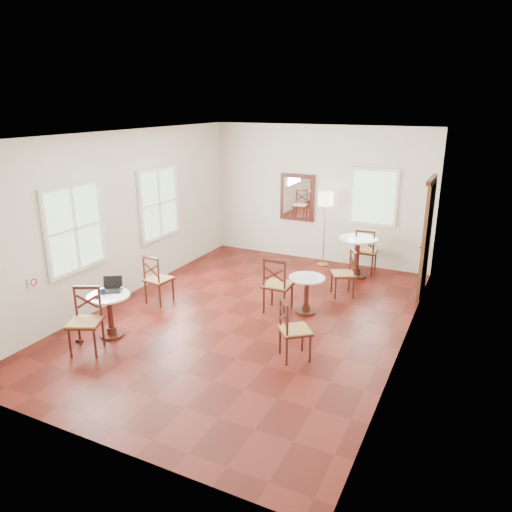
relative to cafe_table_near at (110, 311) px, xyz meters
The scene contains 17 objects.
ground 2.25m from the cafe_table_near, 43.42° to the left, with size 7.00×7.00×0.00m, color #58150F.
room_shell 2.78m from the cafe_table_near, 49.24° to the left, with size 5.02×7.02×3.01m.
cafe_table_near is the anchor object (origin of this frame).
cafe_table_mid 3.21m from the cafe_table_near, 41.51° to the left, with size 0.61×0.61×0.65m.
cafe_table_back 5.07m from the cafe_table_near, 57.63° to the left, with size 0.78×0.78×0.83m.
chair_near_a 1.38m from the cafe_table_near, 95.43° to the left, with size 0.46×0.46×0.91m.
chair_near_b 0.51m from the cafe_table_near, 88.96° to the right, with size 0.58×0.58×0.95m.
chair_mid_a 2.76m from the cafe_table_near, 45.13° to the left, with size 0.47×0.47×0.99m.
chair_mid_b 2.84m from the cafe_table_near, 11.97° to the left, with size 0.58×0.58×0.89m.
chair_back_a 5.38m from the cafe_table_near, 58.42° to the left, with size 0.46×0.46×0.97m.
chair_back_b 4.20m from the cafe_table_near, 48.74° to the left, with size 0.55×0.55×0.88m.
floor_lamp 5.12m from the cafe_table_near, 68.14° to the left, with size 0.32×0.32×1.63m.
laptop 0.37m from the cafe_table_near, 112.05° to the left, with size 0.37×0.35×0.21m.
mouse 0.34m from the cafe_table_near, 109.24° to the right, with size 0.10×0.06×0.04m, color black.
navy_mug 0.32m from the cafe_table_near, behind, with size 0.12×0.08×0.09m.
water_glass 0.38m from the cafe_table_near, 36.17° to the left, with size 0.07×0.07×0.11m, color white.
power_adapter 0.63m from the cafe_table_near, 127.76° to the right, with size 0.10×0.06×0.04m, color black.
Camera 1 is at (3.35, -6.62, 3.48)m, focal length 33.89 mm.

